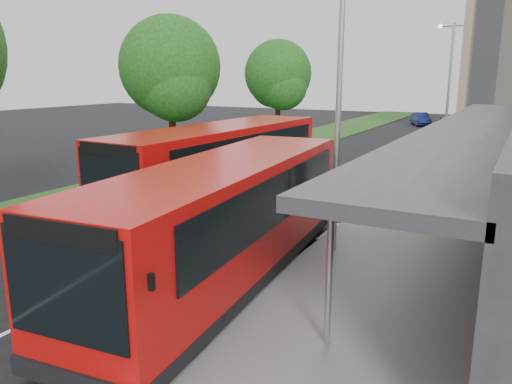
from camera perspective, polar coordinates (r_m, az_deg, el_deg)
ground at (r=15.04m, az=-9.25°, el=-6.66°), size 120.00×120.00×0.00m
pavement at (r=31.61m, az=23.26°, el=3.04°), size 5.00×80.00×0.15m
grass_verge at (r=35.24m, az=1.74°, el=5.01°), size 5.00×80.00×0.10m
lane_centre_line at (r=28.00m, az=9.89°, el=2.59°), size 0.12×70.00×0.01m
kerb_dashes at (r=31.01m, az=18.10°, el=3.15°), size 0.12×56.00×0.01m
tree_mid at (r=25.61m, az=-9.71°, el=13.18°), size 4.95×4.95×7.96m
tree_far at (r=35.83m, az=2.56°, el=12.85°), size 4.68×4.68×7.52m
lamp_post_near at (r=13.91m, az=9.16°, el=11.59°), size 1.44×0.28×8.00m
lamp_post_far at (r=33.42m, az=21.09°, el=11.75°), size 1.44×0.28×8.00m
bus_main at (r=12.34m, az=-3.58°, el=-3.34°), size 3.73×10.93×3.04m
bus_second at (r=19.32m, az=-4.17°, el=2.93°), size 3.27×11.36×3.19m
litter_bin at (r=21.90m, az=19.68°, el=0.79°), size 0.73×0.73×1.00m
bollard at (r=29.66m, az=21.90°, el=3.61°), size 0.20×0.20×0.92m
car_near at (r=50.44m, az=21.09°, el=7.32°), size 2.88×4.20×1.33m
car_far at (r=54.87m, az=18.28°, el=7.94°), size 2.85×4.22×1.32m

